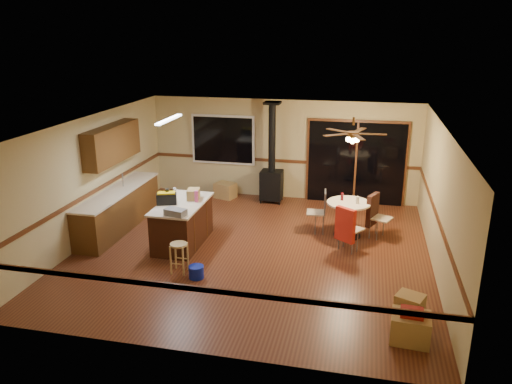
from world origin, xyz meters
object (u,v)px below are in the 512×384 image
(wood_stove, at_px, (272,175))
(box_under_window, at_px, (225,190))
(toolbox_black, at_px, (167,199))
(chair_right, at_px, (374,210))
(bar_stool, at_px, (179,258))
(toolbox_grey, at_px, (175,212))
(dining_table, at_px, (348,213))
(box_corner_b, at_px, (410,305))
(chair_near, at_px, (346,225))
(box_corner_a, at_px, (410,328))
(chair_left, at_px, (321,207))
(blue_bucket, at_px, (196,272))
(kitchen_island, at_px, (182,223))

(wood_stove, bearing_deg, box_under_window, 177.73)
(toolbox_black, bearing_deg, chair_right, 18.54)
(bar_stool, xyz_separation_m, box_under_window, (-0.36, 4.34, -0.08))
(wood_stove, relative_size, toolbox_black, 6.32)
(toolbox_grey, distance_m, chair_right, 4.23)
(toolbox_black, relative_size, dining_table, 0.43)
(chair_right, xyz_separation_m, box_corner_b, (0.58, -3.09, -0.43))
(toolbox_grey, distance_m, chair_near, 3.36)
(dining_table, bearing_deg, box_corner_a, -73.90)
(toolbox_grey, xyz_separation_m, chair_near, (3.19, 1.00, -0.37))
(chair_left, bearing_deg, box_corner_b, -60.95)
(bar_stool, xyz_separation_m, dining_table, (2.94, 2.40, 0.25))
(box_corner_a, bearing_deg, toolbox_black, 152.50)
(wood_stove, xyz_separation_m, toolbox_grey, (-1.16, -3.74, 0.23))
(toolbox_grey, height_order, toolbox_black, toolbox_black)
(chair_right, bearing_deg, box_under_window, 154.64)
(blue_bucket, bearing_deg, chair_left, 53.42)
(kitchen_island, relative_size, box_corner_b, 4.11)
(box_corner_b, bearing_deg, toolbox_grey, 165.44)
(blue_bucket, xyz_separation_m, chair_right, (3.10, 2.67, 0.48))
(chair_left, bearing_deg, chair_near, -58.40)
(kitchen_island, height_order, box_corner_b, kitchen_island)
(blue_bucket, distance_m, box_corner_a, 3.82)
(chair_left, xyz_separation_m, box_under_window, (-2.71, 1.83, -0.39))
(toolbox_grey, relative_size, chair_right, 0.58)
(kitchen_island, bearing_deg, bar_stool, -72.37)
(toolbox_grey, distance_m, chair_left, 3.28)
(chair_near, bearing_deg, box_corner_b, -62.15)
(box_corner_a, bearing_deg, box_corner_b, 86.49)
(wood_stove, xyz_separation_m, chair_near, (2.03, -2.74, -0.13))
(box_under_window, xyz_separation_m, box_corner_b, (4.41, -4.91, -0.04))
(wood_stove, relative_size, dining_table, 2.72)
(wood_stove, relative_size, toolbox_grey, 6.19)
(toolbox_grey, xyz_separation_m, box_corner_b, (4.31, -1.12, -0.80))
(wood_stove, relative_size, bar_stool, 4.40)
(kitchen_island, height_order, bar_stool, kitchen_island)
(chair_left, height_order, chair_near, same)
(wood_stove, height_order, chair_right, wood_stove)
(chair_right, distance_m, box_corner_a, 3.88)
(bar_stool, relative_size, box_under_window, 1.13)
(toolbox_black, bearing_deg, toolbox_grey, -54.42)
(box_corner_a, bearing_deg, chair_right, 97.96)
(chair_left, relative_size, box_under_window, 1.02)
(chair_near, xyz_separation_m, box_under_window, (-3.30, 2.79, -0.39))
(wood_stove, xyz_separation_m, box_corner_b, (3.15, -4.86, -0.56))
(bar_stool, bearing_deg, toolbox_black, 120.54)
(bar_stool, distance_m, box_under_window, 4.36)
(dining_table, bearing_deg, toolbox_grey, -149.99)
(chair_right, bearing_deg, bar_stool, -144.03)
(wood_stove, height_order, chair_near, wood_stove)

